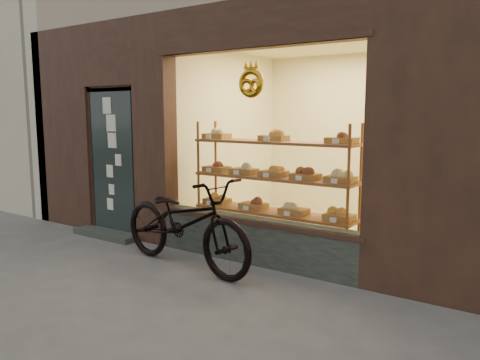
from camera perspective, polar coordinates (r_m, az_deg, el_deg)
The scene contains 4 objects.
ground at distance 4.63m, azimuth -18.03°, elevation -15.34°, with size 90.00×90.00×0.00m, color #4C4C4C.
neighbor_left at distance 15.53m, azimuth -24.80°, elevation 17.45°, with size 12.00×7.00×9.00m, color beige.
display_shelf at distance 5.98m, azimuth 4.08°, elevation -1.16°, with size 2.20×0.45×1.70m.
bicycle at distance 5.54m, azimuth -6.77°, elevation -5.13°, with size 0.73×2.08×1.09m, color black.
Camera 1 is at (3.41, -2.55, 1.82)m, focal length 35.00 mm.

